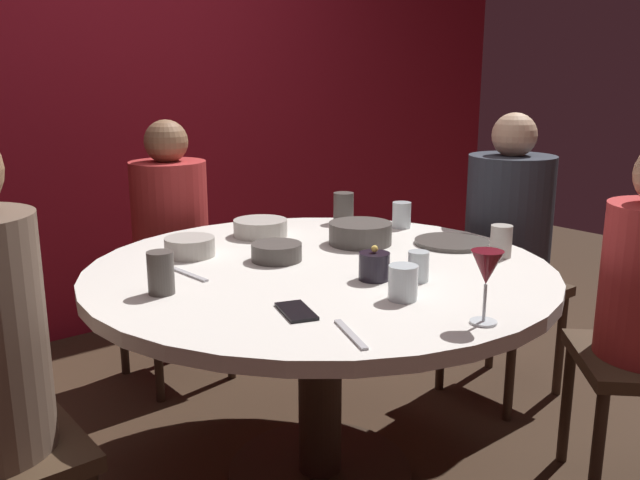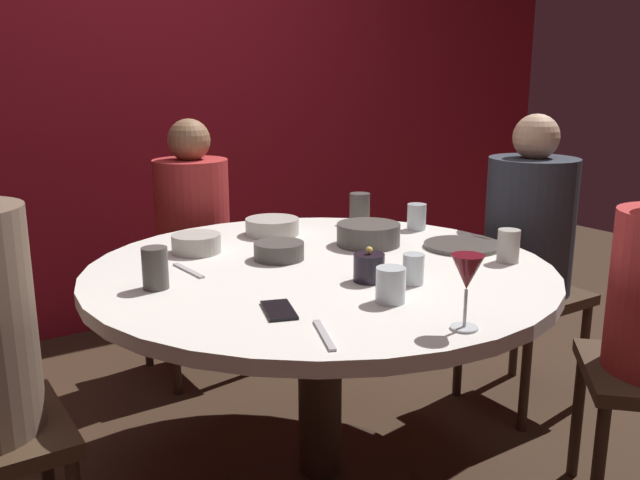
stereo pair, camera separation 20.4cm
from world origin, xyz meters
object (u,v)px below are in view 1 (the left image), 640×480
Objects in this scene: dinner_plate at (452,242)px; bowl_sauce_side at (277,252)px; bowl_small_white at (190,247)px; cup_beside_wine at (344,208)px; seated_diner_right at (508,225)px; bowl_salad_center at (261,228)px; cell_phone at (296,311)px; dining_table at (320,308)px; cup_near_candle at (402,215)px; cup_by_right_diner at (418,266)px; seated_diner_back at (170,222)px; bowl_serving_large at (360,233)px; cup_by_left_diner at (403,283)px; cup_center_front at (501,241)px; wine_glass at (487,271)px; candle_holder at (374,266)px; cup_far_edge at (161,273)px.

dinner_plate is 0.63m from bowl_sauce_side.
bowl_small_white is 1.35× the size of cup_beside_wine.
seated_diner_right is 0.98m from bowl_salad_center.
cell_phone is 0.72× the size of bowl_salad_center.
bowl_small_white is (-0.25, 0.35, 0.17)m from dining_table.
bowl_sauce_side is at bearing -172.93° from cup_near_candle.
cup_beside_wine is (-0.50, 0.42, 0.07)m from seated_diner_right.
cup_beside_wine is (0.35, 0.72, 0.02)m from cup_by_right_diner.
seated_diner_back is at bearing -84.81° from cell_phone.
seated_diner_back is 5.15× the size of bowl_serving_large.
cup_center_front is (0.55, 0.10, 0.01)m from cup_by_left_diner.
cup_by_right_diner is at bearing -178.54° from cup_center_front.
dinner_plate is (0.53, 0.54, -0.12)m from wine_glass.
cup_beside_wine reaches higher than bowl_sauce_side.
wine_glass is 1.15m from cup_beside_wine.
candle_holder is (0.03, -1.20, 0.07)m from seated_diner_back.
cup_near_candle is 0.69m from cup_by_right_diner.
candle_holder reaches higher than bowl_sauce_side.
bowl_serving_large is 0.60m from cup_by_left_diner.
cup_by_left_diner is at bearing 179.84° from cell_phone.
seated_diner_right reaches higher than dining_table.
wine_glass is 1.07m from bowl_salad_center.
seated_diner_right is 1.27m from bowl_small_white.
cup_near_candle is (0.83, -0.14, 0.02)m from bowl_small_white.
dining_table is 0.65m from cup_beside_wine.
dinner_plate is 0.46m from cup_by_right_diner.
dinner_plate is (0.52, -0.08, 0.14)m from dining_table.
candle_holder is (0.03, -0.21, 0.18)m from dining_table.
candle_holder is at bearing -63.58° from bowl_small_white.
bowl_salad_center reaches higher than dinner_plate.
cup_by_left_diner is (-0.02, 0.24, -0.08)m from wine_glass.
bowl_serving_large is 0.35m from bowl_sauce_side.
dining_table is 0.99m from seated_diner_back.
candle_holder is 0.12m from cup_by_right_diner.
seated_diner_right is 0.70m from bowl_serving_large.
seated_diner_back is 7.02× the size of bowl_sauce_side.
candle_holder reaches higher than cell_phone.
cell_phone is 0.43m from cup_by_right_diner.
cup_by_left_diner reaches higher than dining_table.
cell_phone is 0.29m from cup_by_left_diner.
cup_near_candle is 0.82× the size of cup_beside_wine.
cell_phone is at bearing -150.59° from cup_near_candle.
seated_diner_back reaches higher than cup_by_left_diner.
candle_holder is 0.63m from bowl_small_white.
bowl_sauce_side is at bearing -50.14° from bowl_small_white.
wine_glass is (-0.02, -0.63, 0.27)m from dining_table.
wine_glass is at bearing -54.71° from cup_far_edge.
bowl_salad_center is 0.34m from bowl_sauce_side.
cup_far_edge is at bearing -28.22° from seated_diner_back.
cup_by_left_diner is (-0.12, -0.82, 0.02)m from bowl_salad_center.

